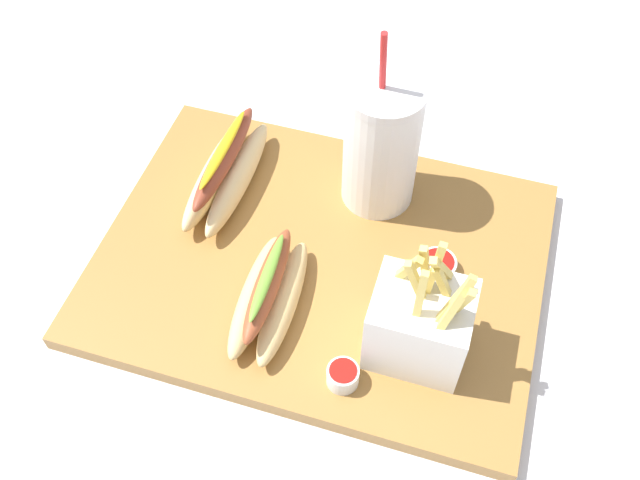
# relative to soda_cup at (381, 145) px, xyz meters

# --- Properties ---
(ground_plane) EXTENTS (2.40, 2.40, 0.02)m
(ground_plane) POSITION_rel_soda_cup_xyz_m (0.04, 0.11, -0.11)
(ground_plane) COLOR silver
(food_tray) EXTENTS (0.47, 0.36, 0.02)m
(food_tray) POSITION_rel_soda_cup_xyz_m (0.04, 0.11, -0.09)
(food_tray) COLOR olive
(food_tray) RESTS_ON ground_plane
(soda_cup) EXTENTS (0.08, 0.08, 0.22)m
(soda_cup) POSITION_rel_soda_cup_xyz_m (0.00, 0.00, 0.00)
(soda_cup) COLOR white
(soda_cup) RESTS_ON food_tray
(fries_basket) EXTENTS (0.09, 0.08, 0.15)m
(fries_basket) POSITION_rel_soda_cup_xyz_m (-0.09, 0.18, -0.03)
(fries_basket) COLOR white
(fries_basket) RESTS_ON food_tray
(hot_dog_1) EXTENTS (0.06, 0.15, 0.06)m
(hot_dog_1) POSITION_rel_soda_cup_xyz_m (0.07, 0.18, -0.06)
(hot_dog_1) COLOR #DBB775
(hot_dog_1) RESTS_ON food_tray
(hot_dog_2) EXTENTS (0.06, 0.18, 0.07)m
(hot_dog_2) POSITION_rel_soda_cup_xyz_m (0.17, 0.04, -0.05)
(hot_dog_2) COLOR #E5C689
(hot_dog_2) RESTS_ON food_tray
(ketchup_cup_1) EXTENTS (0.04, 0.04, 0.02)m
(ketchup_cup_1) POSITION_rel_soda_cup_xyz_m (-0.09, 0.09, -0.07)
(ketchup_cup_1) COLOR white
(ketchup_cup_1) RESTS_ON food_tray
(ketchup_cup_2) EXTENTS (0.03, 0.03, 0.02)m
(ketchup_cup_2) POSITION_rel_soda_cup_xyz_m (-0.03, 0.24, -0.07)
(ketchup_cup_2) COLOR white
(ketchup_cup_2) RESTS_ON food_tray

